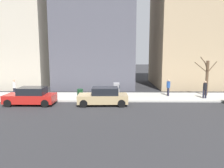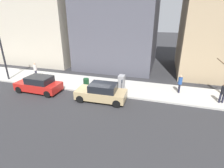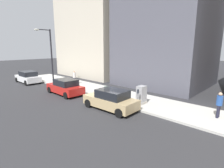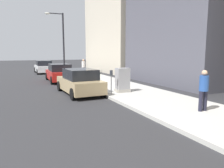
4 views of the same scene
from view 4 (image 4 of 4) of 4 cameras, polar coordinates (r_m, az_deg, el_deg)
ground_plane at (r=14.69m, az=-5.75°, el=-1.57°), size 120.00×120.00×0.00m
sidewalk at (r=15.42m, az=1.30°, el=-0.77°), size 4.00×36.00×0.15m
parked_car_tan at (r=13.26m, az=-8.45°, el=0.53°), size 2.04×4.25×1.52m
parked_car_red at (r=19.30m, az=-13.57°, el=2.80°), size 1.98×4.23×1.52m
parked_car_white at (r=27.69m, az=-17.40°, el=4.25°), size 1.93×4.20×1.52m
parking_meter at (r=12.43m, az=-0.20°, el=1.24°), size 0.14×0.10×1.35m
utility_box at (r=13.04m, az=2.76°, el=0.99°), size 0.83×0.61×1.43m
streetlamp at (r=24.68m, az=-13.18°, el=11.59°), size 1.97×0.32×6.50m
trash_bin at (r=16.03m, az=-4.12°, el=1.45°), size 0.56×0.56×0.90m
pedestrian_midblock at (r=9.46m, az=22.83°, el=-0.99°), size 0.40×0.36×1.66m
pedestrian_far_corner at (r=22.66m, az=-7.46°, el=4.63°), size 0.36×0.36×1.66m
office_tower_right at (r=31.25m, az=7.46°, el=20.45°), size 11.73×11.73×18.25m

